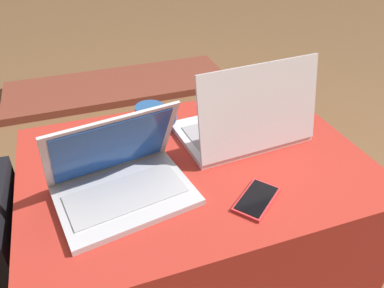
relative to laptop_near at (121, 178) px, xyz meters
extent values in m
plane|color=brown|center=(0.22, 0.06, -0.49)|extent=(14.00, 14.00, 0.00)
cube|color=maroon|center=(0.22, 0.06, -0.47)|extent=(0.92, 0.65, 0.05)
cube|color=#B22D23|center=(0.22, 0.06, -0.25)|extent=(0.96, 0.68, 0.40)
cube|color=silver|center=(0.00, -0.02, -0.04)|extent=(0.36, 0.28, 0.02)
cube|color=#B2B2B7|center=(0.00, -0.03, -0.03)|extent=(0.30, 0.17, 0.00)
cube|color=silver|center=(-0.01, 0.04, 0.07)|extent=(0.34, 0.17, 0.21)
cube|color=#1E4799|center=(-0.01, 0.04, 0.07)|extent=(0.30, 0.14, 0.19)
cube|color=silver|center=(0.40, 0.16, -0.04)|extent=(0.39, 0.27, 0.02)
cube|color=#9E9EA3|center=(0.39, 0.16, -0.03)|extent=(0.33, 0.16, 0.00)
cube|color=silver|center=(0.40, 0.05, 0.09)|extent=(0.37, 0.08, 0.25)
cube|color=#B23D93|center=(0.40, 0.06, 0.09)|extent=(0.33, 0.07, 0.22)
cube|color=red|center=(0.31, -0.14, -0.04)|extent=(0.15, 0.14, 0.01)
cube|color=black|center=(0.31, -0.14, -0.04)|extent=(0.14, 0.13, 0.00)
cylinder|color=#285693|center=(0.13, 0.23, 0.00)|extent=(0.09, 0.09, 0.10)
torus|color=#285693|center=(0.18, 0.23, 0.00)|extent=(0.07, 0.02, 0.07)
cube|color=brown|center=(0.22, 1.50, -0.47)|extent=(1.40, 0.50, 0.04)
camera|label=1|loc=(-0.07, -0.73, 0.59)|focal=35.00mm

